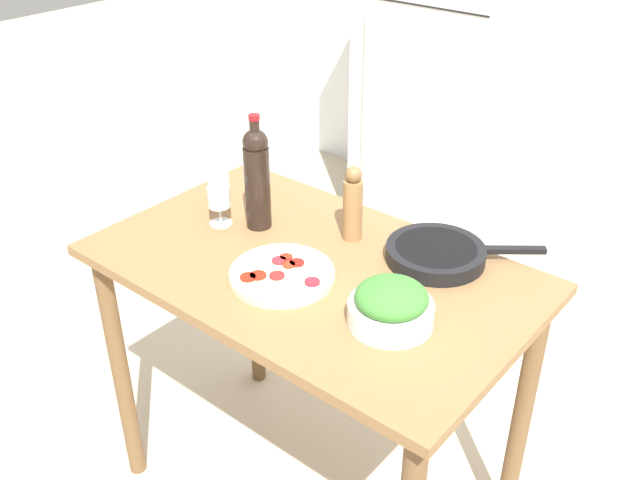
# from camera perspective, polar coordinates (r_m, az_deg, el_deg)

# --- Properties ---
(refrigerator) EXTENTS (0.75, 0.69, 1.75)m
(refrigerator) POSITION_cam_1_polar(r_m,az_deg,el_deg) (3.83, 10.08, 13.22)
(refrigerator) COLOR white
(refrigerator) RESTS_ON ground_plane
(prep_counter) EXTENTS (1.22, 0.74, 0.93)m
(prep_counter) POSITION_cam_1_polar(r_m,az_deg,el_deg) (2.05, -0.66, -5.41)
(prep_counter) COLOR brown
(prep_counter) RESTS_ON ground_plane
(wine_bottle) EXTENTS (0.08, 0.08, 0.35)m
(wine_bottle) POSITION_cam_1_polar(r_m,az_deg,el_deg) (2.09, -5.07, 5.10)
(wine_bottle) COLOR black
(wine_bottle) RESTS_ON prep_counter
(wine_glass_near) EXTENTS (0.07, 0.07, 0.12)m
(wine_glass_near) POSITION_cam_1_polar(r_m,az_deg,el_deg) (2.15, -8.09, 3.22)
(wine_glass_near) COLOR silver
(wine_glass_near) RESTS_ON prep_counter
(wine_glass_far) EXTENTS (0.07, 0.07, 0.12)m
(wine_glass_far) POSITION_cam_1_polar(r_m,az_deg,el_deg) (2.25, -8.12, 4.59)
(wine_glass_far) COLOR silver
(wine_glass_far) RESTS_ON prep_counter
(pepper_mill) EXTENTS (0.06, 0.06, 0.23)m
(pepper_mill) POSITION_cam_1_polar(r_m,az_deg,el_deg) (2.04, 2.68, 2.83)
(pepper_mill) COLOR olive
(pepper_mill) RESTS_ON prep_counter
(salad_bowl) EXTENTS (0.21, 0.21, 0.11)m
(salad_bowl) POSITION_cam_1_polar(r_m,az_deg,el_deg) (1.73, 5.71, -5.25)
(salad_bowl) COLOR white
(salad_bowl) RESTS_ON prep_counter
(homemade_pizza) EXTENTS (0.28, 0.28, 0.03)m
(homemade_pizza) POSITION_cam_1_polar(r_m,az_deg,el_deg) (1.90, -3.06, -2.72)
(homemade_pizza) COLOR beige
(homemade_pizza) RESTS_ON prep_counter
(cast_iron_skillet) EXTENTS (0.38, 0.34, 0.04)m
(cast_iron_skillet) POSITION_cam_1_polar(r_m,az_deg,el_deg) (2.00, 9.30, -1.03)
(cast_iron_skillet) COLOR black
(cast_iron_skillet) RESTS_ON prep_counter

